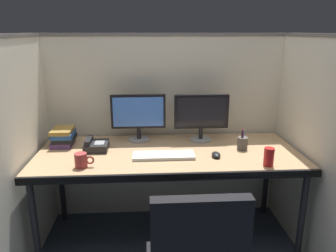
{
  "coord_description": "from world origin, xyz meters",
  "views": [
    {
      "loc": [
        -0.15,
        -1.93,
        1.59
      ],
      "look_at": [
        0.0,
        0.35,
        0.92
      ],
      "focal_mm": 34.8,
      "sensor_mm": 36.0,
      "label": 1
    }
  ],
  "objects_px": {
    "monitor_left": "(138,114)",
    "computer_mouse": "(216,155)",
    "monitor_right": "(201,114)",
    "desk_phone": "(96,145)",
    "keyboard_main": "(164,156)",
    "pen_cup": "(242,143)",
    "book_stack": "(63,137)",
    "soda_can": "(269,157)",
    "desk": "(169,158)",
    "coffee_mug": "(81,160)"
  },
  "relations": [
    {
      "from": "monitor_left",
      "to": "keyboard_main",
      "type": "bearing_deg",
      "value": -64.42
    },
    {
      "from": "book_stack",
      "to": "soda_can",
      "type": "height_order",
      "value": "book_stack"
    },
    {
      "from": "monitor_left",
      "to": "monitor_right",
      "type": "height_order",
      "value": "same"
    },
    {
      "from": "pen_cup",
      "to": "soda_can",
      "type": "bearing_deg",
      "value": -74.46
    },
    {
      "from": "monitor_right",
      "to": "book_stack",
      "type": "distance_m",
      "value": 1.08
    },
    {
      "from": "computer_mouse",
      "to": "coffee_mug",
      "type": "relative_size",
      "value": 0.76
    },
    {
      "from": "desk",
      "to": "desk_phone",
      "type": "distance_m",
      "value": 0.55
    },
    {
      "from": "keyboard_main",
      "to": "desk_phone",
      "type": "distance_m",
      "value": 0.53
    },
    {
      "from": "soda_can",
      "to": "monitor_right",
      "type": "bearing_deg",
      "value": 123.92
    },
    {
      "from": "monitor_left",
      "to": "computer_mouse",
      "type": "xyz_separation_m",
      "value": [
        0.55,
        -0.4,
        -0.2
      ]
    },
    {
      "from": "monitor_left",
      "to": "desk_phone",
      "type": "xyz_separation_m",
      "value": [
        -0.31,
        -0.2,
        -0.18
      ]
    },
    {
      "from": "pen_cup",
      "to": "soda_can",
      "type": "xyz_separation_m",
      "value": [
        0.09,
        -0.31,
        0.01
      ]
    },
    {
      "from": "keyboard_main",
      "to": "computer_mouse",
      "type": "xyz_separation_m",
      "value": [
        0.37,
        -0.02,
        0.01
      ]
    },
    {
      "from": "computer_mouse",
      "to": "soda_can",
      "type": "height_order",
      "value": "soda_can"
    },
    {
      "from": "monitor_left",
      "to": "computer_mouse",
      "type": "height_order",
      "value": "monitor_left"
    },
    {
      "from": "desk",
      "to": "coffee_mug",
      "type": "bearing_deg",
      "value": -157.83
    },
    {
      "from": "monitor_right",
      "to": "desk_phone",
      "type": "bearing_deg",
      "value": -168.5
    },
    {
      "from": "pen_cup",
      "to": "keyboard_main",
      "type": "bearing_deg",
      "value": -169.12
    },
    {
      "from": "desk_phone",
      "to": "monitor_left",
      "type": "bearing_deg",
      "value": 32.26
    },
    {
      "from": "keyboard_main",
      "to": "pen_cup",
      "type": "relative_size",
      "value": 2.74
    },
    {
      "from": "desk",
      "to": "pen_cup",
      "type": "bearing_deg",
      "value": 2.07
    },
    {
      "from": "monitor_left",
      "to": "soda_can",
      "type": "bearing_deg",
      "value": -33.59
    },
    {
      "from": "book_stack",
      "to": "coffee_mug",
      "type": "bearing_deg",
      "value": -63.64
    },
    {
      "from": "desk",
      "to": "computer_mouse",
      "type": "distance_m",
      "value": 0.35
    },
    {
      "from": "monitor_left",
      "to": "desk_phone",
      "type": "distance_m",
      "value": 0.41
    },
    {
      "from": "soda_can",
      "to": "desk_phone",
      "type": "bearing_deg",
      "value": 162.46
    },
    {
      "from": "desk",
      "to": "monitor_left",
      "type": "xyz_separation_m",
      "value": [
        -0.22,
        0.28,
        0.27
      ]
    },
    {
      "from": "pen_cup",
      "to": "book_stack",
      "type": "relative_size",
      "value": 0.73
    },
    {
      "from": "desk",
      "to": "pen_cup",
      "type": "height_order",
      "value": "pen_cup"
    },
    {
      "from": "soda_can",
      "to": "monitor_left",
      "type": "bearing_deg",
      "value": 146.41
    },
    {
      "from": "keyboard_main",
      "to": "computer_mouse",
      "type": "relative_size",
      "value": 4.48
    },
    {
      "from": "monitor_right",
      "to": "book_stack",
      "type": "height_order",
      "value": "monitor_right"
    },
    {
      "from": "keyboard_main",
      "to": "computer_mouse",
      "type": "height_order",
      "value": "computer_mouse"
    },
    {
      "from": "monitor_right",
      "to": "pen_cup",
      "type": "xyz_separation_m",
      "value": [
        0.27,
        -0.23,
        -0.17
      ]
    },
    {
      "from": "pen_cup",
      "to": "desk_phone",
      "type": "relative_size",
      "value": 0.83
    },
    {
      "from": "book_stack",
      "to": "desk_phone",
      "type": "distance_m",
      "value": 0.29
    },
    {
      "from": "soda_can",
      "to": "desk_phone",
      "type": "relative_size",
      "value": 0.64
    },
    {
      "from": "monitor_left",
      "to": "book_stack",
      "type": "relative_size",
      "value": 2.01
    },
    {
      "from": "computer_mouse",
      "to": "soda_can",
      "type": "bearing_deg",
      "value": -28.57
    },
    {
      "from": "desk",
      "to": "monitor_left",
      "type": "height_order",
      "value": "monitor_left"
    },
    {
      "from": "keyboard_main",
      "to": "soda_can",
      "type": "height_order",
      "value": "soda_can"
    },
    {
      "from": "pen_cup",
      "to": "book_stack",
      "type": "xyz_separation_m",
      "value": [
        -1.35,
        0.18,
        0.02
      ]
    },
    {
      "from": "monitor_left",
      "to": "monitor_right",
      "type": "xyz_separation_m",
      "value": [
        0.5,
        -0.03,
        0.0
      ]
    },
    {
      "from": "computer_mouse",
      "to": "desk_phone",
      "type": "height_order",
      "value": "desk_phone"
    },
    {
      "from": "desk",
      "to": "computer_mouse",
      "type": "relative_size",
      "value": 19.79
    },
    {
      "from": "pen_cup",
      "to": "soda_can",
      "type": "relative_size",
      "value": 1.29
    },
    {
      "from": "monitor_right",
      "to": "computer_mouse",
      "type": "bearing_deg",
      "value": -82.25
    },
    {
      "from": "computer_mouse",
      "to": "desk",
      "type": "bearing_deg",
      "value": 160.19
    },
    {
      "from": "desk",
      "to": "monitor_right",
      "type": "xyz_separation_m",
      "value": [
        0.28,
        0.25,
        0.27
      ]
    },
    {
      "from": "soda_can",
      "to": "desk_phone",
      "type": "height_order",
      "value": "soda_can"
    }
  ]
}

